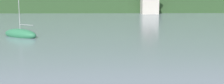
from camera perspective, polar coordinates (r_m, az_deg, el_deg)
The scene contains 2 objects.
shore_building_westcentral at distance 101.00m, azimuth 7.67°, elevation 8.32°, with size 6.10×6.24×9.42m.
sailboat_far_4 at distance 38.95m, azimuth -18.23°, elevation 1.52°, with size 5.91×5.10×8.79m.
Camera 1 is at (-0.94, 20.41, 4.81)m, focal length 44.78 mm.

